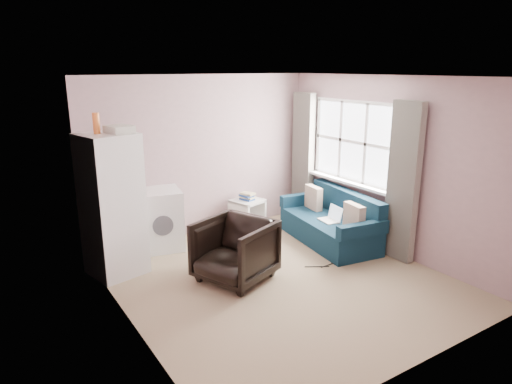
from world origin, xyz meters
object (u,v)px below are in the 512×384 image
at_px(armchair, 235,248).
at_px(washing_machine, 159,218).
at_px(fridge, 112,204).
at_px(side_table, 247,212).
at_px(sofa, 332,224).

xyz_separation_m(armchair, washing_machine, (-0.40, 1.52, 0.03)).
xyz_separation_m(fridge, side_table, (2.31, 0.49, -0.64)).
distance_m(armchair, fridge, 1.64).
bearing_deg(sofa, side_table, 131.83).
xyz_separation_m(washing_machine, sofa, (2.31, -1.19, -0.18)).
relative_size(side_table, sofa, 0.33).
bearing_deg(sofa, washing_machine, 160.96).
relative_size(washing_machine, sofa, 0.48).
distance_m(armchair, sofa, 1.94).
relative_size(fridge, washing_machine, 2.35).
xyz_separation_m(fridge, washing_machine, (0.79, 0.49, -0.47)).
height_order(armchair, washing_machine, washing_machine).
bearing_deg(armchair, washing_machine, 173.10).
bearing_deg(fridge, sofa, -25.44).
distance_m(side_table, sofa, 1.43).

